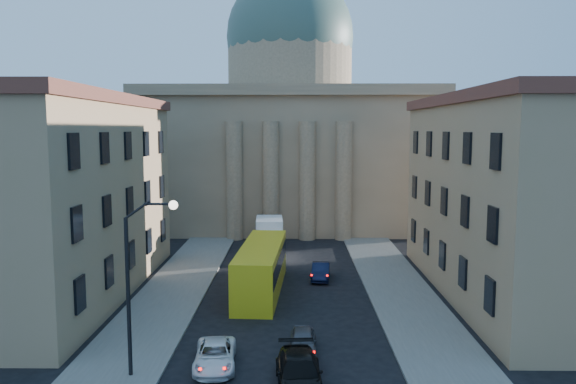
% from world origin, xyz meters
% --- Properties ---
extents(sidewalk_left, '(5.00, 60.00, 0.15)m').
position_xyz_m(sidewalk_left, '(-8.50, 18.00, 0.07)').
color(sidewalk_left, '#63605B').
rests_on(sidewalk_left, ground).
extents(sidewalk_right, '(5.00, 60.00, 0.15)m').
position_xyz_m(sidewalk_right, '(8.50, 18.00, 0.07)').
color(sidewalk_right, '#63605B').
rests_on(sidewalk_right, ground).
extents(church, '(68.02, 28.76, 36.60)m').
position_xyz_m(church, '(0.00, 55.47, 11.88)').
color(church, '#7D664D').
rests_on(church, ground).
extents(building_left, '(11.60, 26.60, 14.70)m').
position_xyz_m(building_left, '(-17.00, 22.00, 7.42)').
color(building_left, '#9D7C5C').
rests_on(building_left, ground).
extents(building_right, '(11.60, 26.60, 14.70)m').
position_xyz_m(building_right, '(17.00, 22.00, 7.42)').
color(building_right, '#9D7C5C').
rests_on(building_right, ground).
extents(street_lamp, '(2.62, 0.44, 8.83)m').
position_xyz_m(street_lamp, '(-6.97, 8.00, 5.29)').
color(street_lamp, black).
rests_on(street_lamp, ground).
extents(car_left_mid, '(2.42, 4.63, 1.24)m').
position_xyz_m(car_left_mid, '(-3.50, 9.25, 0.62)').
color(car_left_mid, white).
rests_on(car_left_mid, ground).
extents(car_right_mid, '(2.46, 5.42, 1.54)m').
position_xyz_m(car_right_mid, '(0.80, 6.88, 0.77)').
color(car_right_mid, black).
rests_on(car_right_mid, ground).
extents(car_right_far, '(1.55, 3.67, 1.24)m').
position_xyz_m(car_right_far, '(1.04, 11.29, 0.62)').
color(car_right_far, '#4A4A4F').
rests_on(car_right_far, ground).
extents(car_right_distant, '(1.76, 4.12, 1.32)m').
position_xyz_m(car_right_distant, '(2.74, 26.26, 0.66)').
color(car_right_distant, black).
rests_on(car_right_distant, ground).
extents(city_bus, '(3.54, 12.67, 3.53)m').
position_xyz_m(city_bus, '(-1.90, 22.82, 1.90)').
color(city_bus, yellow).
rests_on(city_bus, ground).
extents(box_truck, '(2.77, 6.46, 3.49)m').
position_xyz_m(box_truck, '(-1.82, 34.93, 1.65)').
color(box_truck, white).
rests_on(box_truck, ground).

